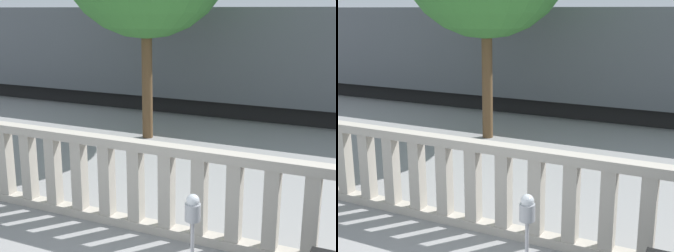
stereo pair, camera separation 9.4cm
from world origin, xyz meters
TOP-DOWN VIEW (x-y plane):
  - balustrade at (0.00, 3.17)m, footprint 13.71×0.24m
  - parking_meter at (0.81, 1.53)m, footprint 0.17×0.17m
  - train_near at (-4.05, 12.23)m, footprint 25.77×3.11m
  - train_far at (-3.56, 26.37)m, footprint 26.36×2.79m

SIDE VIEW (x-z plane):
  - balustrade at x=0.00m, z-range 0.00..1.42m
  - parking_meter at x=0.81m, z-range 0.44..1.88m
  - train_far at x=-3.56m, z-range -0.21..3.67m
  - train_near at x=-4.05m, z-range -0.21..3.78m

